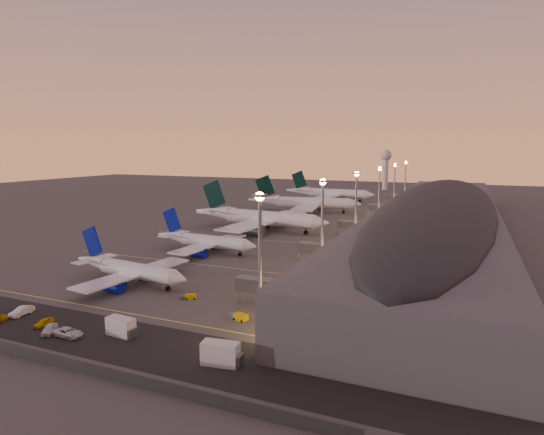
{
  "coord_description": "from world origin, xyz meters",
  "views": [
    {
      "loc": [
        71.03,
        -115.91,
        33.88
      ],
      "look_at": [
        2.0,
        45.0,
        7.0
      ],
      "focal_mm": 30.0,
      "sensor_mm": 36.0,
      "label": 1
    }
  ],
  "objects_px": {
    "baggage_tug_a": "(239,317)",
    "service_van_a": "(22,311)",
    "airliner_narrow_south": "(129,269)",
    "baggage_tug_b": "(189,297)",
    "airliner_wide_mid": "(304,203)",
    "airliner_wide_near": "(258,217)",
    "catering_truck_a": "(122,328)",
    "service_van_c": "(49,329)",
    "service_van_e": "(68,333)",
    "service_van_d": "(44,322)",
    "catering_truck_b": "(222,354)",
    "airliner_narrow_north": "(205,241)",
    "airliner_wide_far": "(329,193)",
    "radar_tower": "(386,163)"
  },
  "relations": [
    {
      "from": "baggage_tug_a",
      "to": "service_van_a",
      "type": "distance_m",
      "value": 44.69
    },
    {
      "from": "airliner_narrow_south",
      "to": "baggage_tug_b",
      "type": "relative_size",
      "value": 10.09
    },
    {
      "from": "airliner_wide_mid",
      "to": "service_van_a",
      "type": "xyz_separation_m",
      "value": [
        -2.84,
        -166.17,
        -4.18
      ]
    },
    {
      "from": "airliner_wide_near",
      "to": "baggage_tug_b",
      "type": "height_order",
      "value": "airliner_wide_near"
    },
    {
      "from": "airliner_wide_near",
      "to": "catering_truck_a",
      "type": "distance_m",
      "value": 110.43
    },
    {
      "from": "catering_truck_a",
      "to": "service_van_c",
      "type": "distance_m",
      "value": 13.9
    },
    {
      "from": "airliner_wide_mid",
      "to": "service_van_e",
      "type": "bearing_deg",
      "value": -94.21
    },
    {
      "from": "airliner_wide_mid",
      "to": "catering_truck_a",
      "type": "distance_m",
      "value": 167.87
    },
    {
      "from": "service_van_a",
      "to": "baggage_tug_a",
      "type": "bearing_deg",
      "value": 17.52
    },
    {
      "from": "airliner_wide_near",
      "to": "service_van_d",
      "type": "distance_m",
      "value": 110.52
    },
    {
      "from": "airliner_narrow_south",
      "to": "airliner_wide_near",
      "type": "distance_m",
      "value": 81.39
    },
    {
      "from": "catering_truck_b",
      "to": "airliner_narrow_south",
      "type": "bearing_deg",
      "value": 137.72
    },
    {
      "from": "airliner_narrow_south",
      "to": "service_van_d",
      "type": "xyz_separation_m",
      "value": [
        4.11,
        -28.92,
        -2.81
      ]
    },
    {
      "from": "airliner_narrow_north",
      "to": "service_van_e",
      "type": "distance_m",
      "value": 69.98
    },
    {
      "from": "airliner_wide_near",
      "to": "baggage_tug_a",
      "type": "relative_size",
      "value": 14.08
    },
    {
      "from": "service_van_a",
      "to": "airliner_narrow_north",
      "type": "bearing_deg",
      "value": 83.76
    },
    {
      "from": "baggage_tug_b",
      "to": "service_van_a",
      "type": "height_order",
      "value": "service_van_a"
    },
    {
      "from": "airliner_wide_mid",
      "to": "airliner_narrow_south",
      "type": "bearing_deg",
      "value": -98.24
    },
    {
      "from": "baggage_tug_a",
      "to": "catering_truck_b",
      "type": "relative_size",
      "value": 0.66
    },
    {
      "from": "airliner_wide_mid",
      "to": "airliner_wide_far",
      "type": "relative_size",
      "value": 1.02
    },
    {
      "from": "radar_tower",
      "to": "service_van_a",
      "type": "bearing_deg",
      "value": -93.84
    },
    {
      "from": "radar_tower",
      "to": "baggage_tug_a",
      "type": "height_order",
      "value": "radar_tower"
    },
    {
      "from": "airliner_wide_near",
      "to": "radar_tower",
      "type": "relative_size",
      "value": 1.95
    },
    {
      "from": "baggage_tug_a",
      "to": "service_van_c",
      "type": "height_order",
      "value": "service_van_c"
    },
    {
      "from": "baggage_tug_a",
      "to": "radar_tower",
      "type": "bearing_deg",
      "value": 109.77
    },
    {
      "from": "catering_truck_b",
      "to": "service_van_d",
      "type": "distance_m",
      "value": 39.4
    },
    {
      "from": "baggage_tug_b",
      "to": "airliner_wide_far",
      "type": "bearing_deg",
      "value": 71.82
    },
    {
      "from": "radar_tower",
      "to": "service_van_e",
      "type": "distance_m",
      "value": 319.44
    },
    {
      "from": "radar_tower",
      "to": "baggage_tug_b",
      "type": "relative_size",
      "value": 8.62
    },
    {
      "from": "radar_tower",
      "to": "service_van_a",
      "type": "xyz_separation_m",
      "value": [
        -21.1,
        -314.46,
        -21.02
      ]
    },
    {
      "from": "airliner_wide_mid",
      "to": "service_van_d",
      "type": "bearing_deg",
      "value": -96.99
    },
    {
      "from": "airliner_narrow_south",
      "to": "catering_truck_b",
      "type": "distance_m",
      "value": 52.4
    },
    {
      "from": "baggage_tug_a",
      "to": "service_van_d",
      "type": "xyz_separation_m",
      "value": [
        -32.93,
        -17.77,
        0.12
      ]
    },
    {
      "from": "catering_truck_b",
      "to": "service_van_c",
      "type": "height_order",
      "value": "catering_truck_b"
    },
    {
      "from": "catering_truck_b",
      "to": "service_van_a",
      "type": "bearing_deg",
      "value": 168.47
    },
    {
      "from": "service_van_c",
      "to": "airliner_narrow_south",
      "type": "bearing_deg",
      "value": 73.26
    },
    {
      "from": "radar_tower",
      "to": "airliner_wide_near",
      "type": "bearing_deg",
      "value": -94.99
    },
    {
      "from": "service_van_a",
      "to": "service_van_d",
      "type": "relative_size",
      "value": 1.26
    },
    {
      "from": "airliner_narrow_south",
      "to": "service_van_c",
      "type": "bearing_deg",
      "value": -68.56
    },
    {
      "from": "airliner_narrow_north",
      "to": "airliner_wide_far",
      "type": "relative_size",
      "value": 0.65
    },
    {
      "from": "airliner_wide_mid",
      "to": "service_van_a",
      "type": "relative_size",
      "value": 11.81
    },
    {
      "from": "airliner_wide_mid",
      "to": "catering_truck_b",
      "type": "bearing_deg",
      "value": -83.99
    },
    {
      "from": "airliner_narrow_north",
      "to": "service_van_d",
      "type": "height_order",
      "value": "airliner_narrow_north"
    },
    {
      "from": "airliner_narrow_north",
      "to": "catering_truck_b",
      "type": "bearing_deg",
      "value": -52.27
    },
    {
      "from": "baggage_tug_a",
      "to": "service_van_a",
      "type": "xyz_separation_m",
      "value": [
        -41.95,
        -15.4,
        0.28
      ]
    },
    {
      "from": "service_van_c",
      "to": "service_van_e",
      "type": "bearing_deg",
      "value": -28.7
    },
    {
      "from": "airliner_wide_mid",
      "to": "service_van_a",
      "type": "distance_m",
      "value": 166.25
    },
    {
      "from": "airliner_narrow_south",
      "to": "baggage_tug_a",
      "type": "height_order",
      "value": "airliner_narrow_south"
    },
    {
      "from": "airliner_narrow_north",
      "to": "service_van_c",
      "type": "distance_m",
      "value": 69.47
    },
    {
      "from": "catering_truck_a",
      "to": "service_van_d",
      "type": "height_order",
      "value": "catering_truck_a"
    }
  ]
}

